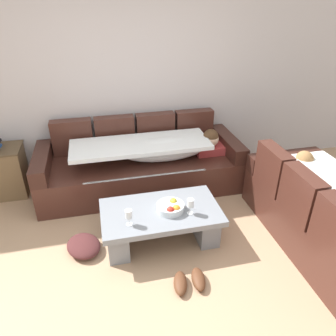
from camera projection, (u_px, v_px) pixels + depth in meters
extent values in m
plane|color=tan|center=(153.00, 281.00, 2.93)|extent=(14.00, 14.00, 0.00)
cube|color=beige|center=(119.00, 77.00, 4.10)|extent=(9.00, 0.10, 2.70)
cube|color=#46241C|center=(141.00, 174.00, 4.22)|extent=(2.56, 0.92, 0.42)
cube|color=#46241C|center=(72.00, 137.00, 4.17)|extent=(0.52, 0.16, 0.46)
cube|color=#46241C|center=(115.00, 133.00, 4.28)|extent=(0.52, 0.16, 0.46)
cube|color=#46241C|center=(155.00, 130.00, 4.39)|extent=(0.52, 0.16, 0.46)
cube|color=#46241C|center=(194.00, 126.00, 4.49)|extent=(0.52, 0.16, 0.46)
cube|color=#381D16|center=(42.00, 162.00, 3.83)|extent=(0.18, 0.92, 0.20)
cube|color=#381D16|center=(228.00, 143.00, 4.31)|extent=(0.18, 0.92, 0.20)
cube|color=#B23838|center=(209.00, 149.00, 4.27)|extent=(0.36, 0.28, 0.11)
sphere|color=beige|center=(211.00, 139.00, 4.15)|extent=(0.21, 0.21, 0.21)
sphere|color=#4C331E|center=(211.00, 137.00, 4.14)|extent=(0.20, 0.20, 0.20)
ellipsoid|color=white|center=(164.00, 149.00, 4.07)|extent=(1.10, 0.44, 0.28)
cube|color=white|center=(141.00, 145.00, 3.94)|extent=(1.70, 0.60, 0.05)
cube|color=white|center=(147.00, 190.00, 3.84)|extent=(1.44, 0.04, 0.38)
cube|color=#46241C|center=(326.00, 226.00, 3.28)|extent=(0.92, 1.93, 0.42)
cube|color=#46241C|center=(301.00, 195.00, 2.99)|extent=(0.16, 0.49, 0.46)
cube|color=#46241C|center=(273.00, 168.00, 3.44)|extent=(0.16, 0.49, 0.46)
cube|color=#381D16|center=(285.00, 161.00, 3.88)|extent=(0.92, 0.18, 0.20)
cube|color=gray|center=(298.00, 175.00, 3.67)|extent=(0.28, 0.36, 0.11)
sphere|color=#936B4C|center=(304.00, 162.00, 3.60)|extent=(0.21, 0.21, 0.21)
sphere|color=#9E7042|center=(304.00, 160.00, 3.58)|extent=(0.20, 0.20, 0.20)
cube|color=gray|center=(161.00, 212.00, 3.26)|extent=(1.20, 0.68, 0.06)
cube|color=gray|center=(117.00, 234.00, 3.26)|extent=(0.20, 0.54, 0.32)
cube|color=gray|center=(203.00, 221.00, 3.44)|extent=(0.20, 0.54, 0.32)
cylinder|color=silver|center=(170.00, 207.00, 3.22)|extent=(0.28, 0.28, 0.07)
sphere|color=orange|center=(176.00, 209.00, 3.16)|extent=(0.08, 0.08, 0.08)
sphere|color=red|center=(171.00, 210.00, 3.13)|extent=(0.08, 0.08, 0.08)
sphere|color=gold|center=(173.00, 202.00, 3.26)|extent=(0.08, 0.08, 0.08)
cylinder|color=silver|center=(129.00, 224.00, 3.04)|extent=(0.06, 0.06, 0.01)
cylinder|color=silver|center=(129.00, 221.00, 3.02)|extent=(0.01, 0.01, 0.07)
cylinder|color=silver|center=(129.00, 214.00, 2.98)|extent=(0.07, 0.07, 0.08)
cylinder|color=silver|center=(190.00, 213.00, 3.19)|extent=(0.06, 0.06, 0.01)
cylinder|color=silver|center=(190.00, 210.00, 3.17)|extent=(0.01, 0.01, 0.07)
cylinder|color=silver|center=(191.00, 203.00, 3.13)|extent=(0.07, 0.07, 0.08)
ellipsoid|color=#59331E|center=(180.00, 283.00, 2.85)|extent=(0.18, 0.29, 0.09)
ellipsoid|color=#59331E|center=(198.00, 279.00, 2.89)|extent=(0.15, 0.28, 0.09)
ellipsoid|color=#4C2323|center=(84.00, 246.00, 3.24)|extent=(0.45, 0.49, 0.12)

